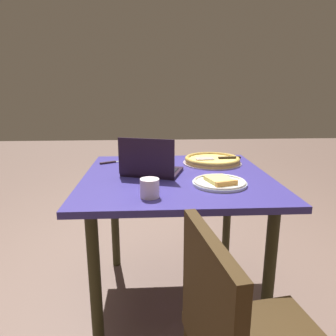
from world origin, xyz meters
The scene contains 7 objects.
ground_plane centered at (0.00, 0.00, 0.00)m, with size 12.00×12.00×0.00m, color brown.
dining_table centered at (0.00, 0.00, 0.67)m, with size 1.00×1.00×0.77m.
laptop centered at (0.01, 0.14, 0.81)m, with size 0.31×0.36×0.21m.
pizza_plate centered at (-0.19, -0.19, 0.79)m, with size 0.26×0.26×0.04m.
pizza_tray centered at (0.25, -0.24, 0.79)m, with size 0.36×0.36×0.04m.
table_knife centered at (0.31, 0.37, 0.78)m, with size 0.14×0.22×0.01m.
drink_cup centered at (-0.35, 0.15, 0.81)m, with size 0.08×0.08×0.08m.
Camera 1 is at (-1.62, 0.14, 1.22)m, focal length 33.20 mm.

